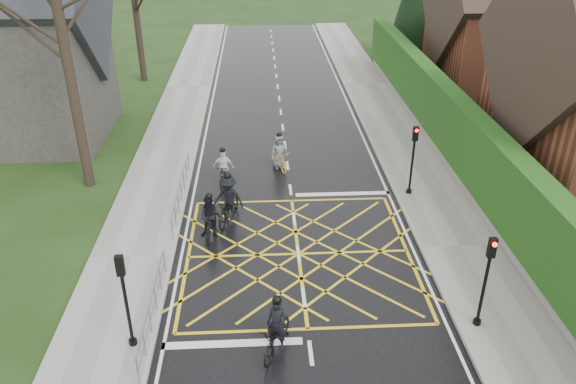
{
  "coord_description": "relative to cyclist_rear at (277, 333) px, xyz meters",
  "views": [
    {
      "loc": [
        -1.29,
        -16.93,
        11.65
      ],
      "look_at": [
        -0.25,
        2.39,
        1.3
      ],
      "focal_mm": 35.0,
      "sensor_mm": 36.0,
      "label": 1
    }
  ],
  "objects": [
    {
      "name": "sidewalk_left",
      "position": [
        -5.06,
        4.78,
        -0.53
      ],
      "size": [
        3.0,
        80.0,
        0.15
      ],
      "primitive_type": "cube",
      "color": "gray",
      "rests_on": "ground"
    },
    {
      "name": "hedge",
      "position": [
        8.69,
        10.78,
        1.49
      ],
      "size": [
        0.9,
        38.0,
        2.8
      ],
      "primitive_type": "cube",
      "color": "#183D10",
      "rests_on": "stone_wall"
    },
    {
      "name": "railing_south",
      "position": [
        -3.71,
        1.28,
        0.18
      ],
      "size": [
        0.05,
        5.04,
        1.03
      ],
      "color": "slate",
      "rests_on": "ground"
    },
    {
      "name": "cyclist_back",
      "position": [
        -2.3,
        6.13,
        0.1
      ],
      "size": [
        0.91,
        1.91,
        1.86
      ],
      "rotation": [
        0.0,
        0.0,
        -0.13
      ],
      "color": "black",
      "rests_on": "ground"
    },
    {
      "name": "sidewalk_right",
      "position": [
        6.94,
        4.78,
        -0.53
      ],
      "size": [
        3.0,
        80.0,
        0.15
      ],
      "primitive_type": "cube",
      "color": "gray",
      "rests_on": "ground"
    },
    {
      "name": "cyclist_front",
      "position": [
        -2.01,
        10.51,
        0.05
      ],
      "size": [
        1.0,
        1.82,
        1.77
      ],
      "rotation": [
        0.0,
        0.0,
        -0.14
      ],
      "color": "black",
      "rests_on": "ground"
    },
    {
      "name": "house_far",
      "position": [
        15.7,
        22.78,
        3.76
      ],
      "size": [
        9.8,
        8.8,
        10.3
      ],
      "color": "brown",
      "rests_on": "ground"
    },
    {
      "name": "railing_north",
      "position": [
        -3.71,
        8.78,
        0.18
      ],
      "size": [
        0.05,
        6.04,
        1.03
      ],
      "color": "slate",
      "rests_on": "ground"
    },
    {
      "name": "stone_wall",
      "position": [
        8.69,
        10.78,
        -0.26
      ],
      "size": [
        0.5,
        38.0,
        0.7
      ],
      "primitive_type": "cube",
      "color": "slate",
      "rests_on": "ground"
    },
    {
      "name": "cyclist_mid",
      "position": [
        -1.65,
        7.34,
        0.16
      ],
      "size": [
        1.4,
        2.29,
        2.1
      ],
      "rotation": [
        0.0,
        0.0,
        -0.3
      ],
      "color": "black",
      "rests_on": "ground"
    },
    {
      "name": "traffic_light_sw",
      "position": [
        -4.16,
        0.28,
        1.06
      ],
      "size": [
        0.24,
        0.31,
        3.21
      ],
      "color": "black",
      "rests_on": "ground"
    },
    {
      "name": "traffic_light_se",
      "position": [
        6.04,
        0.57,
        1.06
      ],
      "size": [
        0.24,
        0.31,
        3.21
      ],
      "rotation": [
        0.0,
        0.0,
        3.14
      ],
      "color": "black",
      "rests_on": "ground"
    },
    {
      "name": "cyclist_lead",
      "position": [
        0.54,
        12.05,
        0.02
      ],
      "size": [
        1.16,
        1.97,
        1.81
      ],
      "rotation": [
        0.0,
        0.0,
        0.3
      ],
      "color": "gold",
      "rests_on": "ground"
    },
    {
      "name": "traffic_light_ne",
      "position": [
        6.04,
        8.97,
        1.06
      ],
      "size": [
        0.24,
        0.31,
        3.21
      ],
      "rotation": [
        0.0,
        0.0,
        3.14
      ],
      "color": "black",
      "rests_on": "ground"
    },
    {
      "name": "church",
      "position": [
        -12.59,
        16.78,
        4.32
      ],
      "size": [
        8.8,
        7.8,
        11.0
      ],
      "color": "#2D2B28",
      "rests_on": "ground"
    },
    {
      "name": "cyclist_rear",
      "position": [
        0.0,
        0.0,
        0.0
      ],
      "size": [
        1.36,
        2.03,
        1.86
      ],
      "rotation": [
        0.0,
        0.0,
        -0.4
      ],
      "color": "black",
      "rests_on": "ground"
    },
    {
      "name": "road",
      "position": [
        0.94,
        4.78,
        -0.6
      ],
      "size": [
        9.0,
        80.0,
        0.01
      ],
      "primitive_type": "cube",
      "color": "black",
      "rests_on": "ground"
    },
    {
      "name": "tree_near",
      "position": [
        -8.06,
        10.78,
        7.31
      ],
      "size": [
        9.24,
        9.24,
        11.44
      ],
      "color": "black",
      "rests_on": "ground"
    },
    {
      "name": "ground",
      "position": [
        0.94,
        4.78,
        -0.61
      ],
      "size": [
        120.0,
        120.0,
        0.0
      ],
      "primitive_type": "plane",
      "color": "black",
      "rests_on": "ground"
    }
  ]
}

